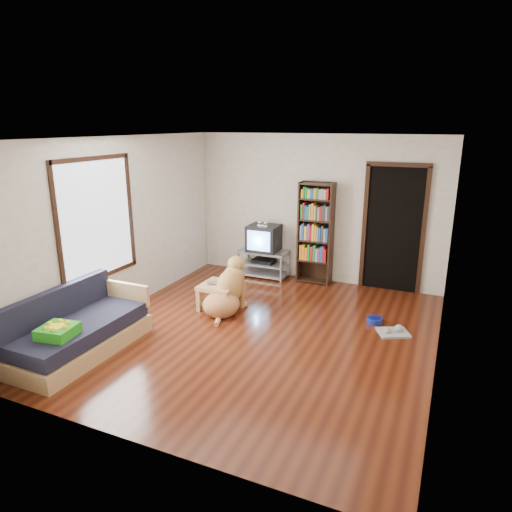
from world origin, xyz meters
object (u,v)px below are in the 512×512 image
at_px(dog_bowl, 374,320).
at_px(coffee_table, 219,291).
at_px(grey_rag, 393,333).
at_px(sofa, 79,332).
at_px(tv_stand, 264,262).
at_px(dog, 227,292).
at_px(green_cushion, 58,331).
at_px(bookshelf, 316,228).
at_px(crt_tv, 264,238).
at_px(laptop, 218,284).

relative_size(dog_bowl, coffee_table, 0.40).
bearing_deg(grey_rag, sofa, -149.35).
xyz_separation_m(dog_bowl, tv_stand, (-2.27, 1.28, 0.23)).
height_order(coffee_table, dog, dog).
distance_m(green_cushion, sofa, 0.49).
relative_size(bookshelf, sofa, 1.00).
bearing_deg(dog_bowl, green_cushion, -138.40).
distance_m(tv_stand, coffee_table, 1.70).
height_order(crt_tv, sofa, crt_tv).
xyz_separation_m(laptop, tv_stand, (0.02, 1.73, -0.14)).
height_order(sofa, coffee_table, sofa).
distance_m(green_cushion, dog_bowl, 4.20).
relative_size(dog_bowl, sofa, 0.12).
bearing_deg(dog, crt_tv, 94.69).
bearing_deg(green_cushion, grey_rag, 27.34).
bearing_deg(dog_bowl, sofa, -144.09).
bearing_deg(sofa, laptop, 63.32).
height_order(grey_rag, sofa, sofa).
bearing_deg(grey_rag, tv_stand, 149.30).
distance_m(dog_bowl, bookshelf, 2.14).
bearing_deg(green_cushion, bookshelf, 57.48).
bearing_deg(sofa, bookshelf, 62.68).
height_order(grey_rag, tv_stand, tv_stand).
distance_m(grey_rag, dog, 2.46).
bearing_deg(sofa, dog, 59.03).
distance_m(grey_rag, tv_stand, 3.00).
bearing_deg(coffee_table, grey_rag, 3.87).
distance_m(crt_tv, sofa, 3.81).
relative_size(dog_bowl, tv_stand, 0.24).
bearing_deg(tv_stand, bookshelf, 5.63).
bearing_deg(grey_rag, coffee_table, -176.13).
bearing_deg(dog_bowl, laptop, -168.78).
bearing_deg(laptop, sofa, -148.09).
distance_m(laptop, crt_tv, 1.79).
bearing_deg(coffee_table, dog, -19.75).
xyz_separation_m(tv_stand, dog, (0.15, -1.76, 0.04)).
xyz_separation_m(dog_bowl, sofa, (-3.25, -2.35, 0.22)).
bearing_deg(bookshelf, laptop, -117.98).
height_order(tv_stand, sofa, sofa).
distance_m(laptop, sofa, 2.13).
relative_size(green_cushion, dog, 0.36).
distance_m(dog_bowl, grey_rag, 0.39).
bearing_deg(sofa, dog_bowl, 35.91).
height_order(dog_bowl, crt_tv, crt_tv).
height_order(dog_bowl, dog, dog).
distance_m(laptop, dog_bowl, 2.37).
distance_m(crt_tv, dog, 1.84).
height_order(laptop, bookshelf, bookshelf).
bearing_deg(grey_rag, laptop, -175.47).
bearing_deg(dog, sofa, -120.97).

